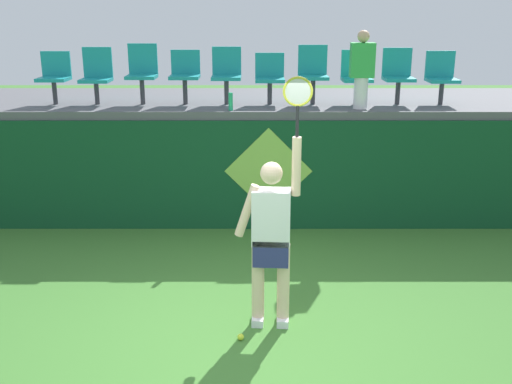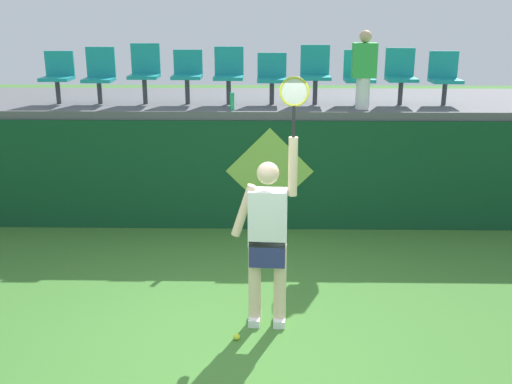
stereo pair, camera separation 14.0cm
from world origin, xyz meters
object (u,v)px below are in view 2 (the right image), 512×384
object	(u,v)px
stadium_chair_5	(272,76)
stadium_chair_3	(187,73)
spectator_0	(364,69)
stadium_chair_0	(58,74)
stadium_chair_2	(145,70)
stadium_chair_7	(359,75)
stadium_chair_8	(401,74)
stadium_chair_6	(315,72)
stadium_chair_1	(100,73)
tennis_ball	(237,337)
water_bottle	(232,102)
tennis_player	(268,235)
stadium_chair_9	(444,76)

from	to	relation	value
stadium_chair_5	stadium_chair_3	bearing A→B (deg)	-179.96
stadium_chair_3	spectator_0	xyz separation A→B (m)	(2.59, -0.46, 0.11)
stadium_chair_0	stadium_chair_2	bearing A→B (deg)	0.35
stadium_chair_7	stadium_chair_8	world-z (taller)	stadium_chair_8
stadium_chair_0	stadium_chair_6	distance (m)	3.91
stadium_chair_1	stadium_chair_7	world-z (taller)	stadium_chair_1
tennis_ball	stadium_chair_6	bearing A→B (deg)	75.57
stadium_chair_0	stadium_chair_1	bearing A→B (deg)	0.82
stadium_chair_3	stadium_chair_7	xyz separation A→B (m)	(2.59, 0.01, -0.02)
stadium_chair_8	stadium_chair_5	bearing A→B (deg)	-179.80
stadium_chair_3	stadium_chair_8	xyz separation A→B (m)	(3.22, 0.01, -0.01)
stadium_chair_5	stadium_chair_8	xyz separation A→B (m)	(1.94, 0.01, 0.03)
stadium_chair_1	stadium_chair_6	xyz separation A→B (m)	(3.27, -0.00, 0.03)
spectator_0	tennis_ball	bearing A→B (deg)	-115.69
water_bottle	stadium_chair_6	world-z (taller)	stadium_chair_6
stadium_chair_1	tennis_ball	bearing A→B (deg)	-60.17
tennis_ball	stadium_chair_0	xyz separation A→B (m)	(-2.89, 3.93, 2.15)
tennis_player	stadium_chair_3	bearing A→B (deg)	108.92
tennis_player	stadium_chair_5	distance (m)	3.77
stadium_chair_2	stadium_chair_5	bearing A→B (deg)	-0.27
water_bottle	stadium_chair_7	world-z (taller)	stadium_chair_7
stadium_chair_2	stadium_chair_7	size ratio (longest dim) A/B	1.12
stadium_chair_1	spectator_0	xyz separation A→B (m)	(3.93, -0.47, 0.12)
stadium_chair_3	tennis_player	bearing A→B (deg)	-71.08
stadium_chair_3	stadium_chair_7	world-z (taller)	same
tennis_ball	spectator_0	distance (m)	4.48
stadium_chair_1	stadium_chair_3	distance (m)	1.34
spectator_0	stadium_chair_7	bearing A→B (deg)	90.00
tennis_player	stadium_chair_1	distance (m)	4.58
stadium_chair_0	stadium_chair_2	distance (m)	1.33
stadium_chair_5	stadium_chair_8	bearing A→B (deg)	0.20
stadium_chair_0	stadium_chair_8	world-z (taller)	stadium_chair_8
stadium_chair_1	spectator_0	bearing A→B (deg)	-6.79
tennis_ball	tennis_player	bearing A→B (deg)	48.30
tennis_player	water_bottle	bearing A→B (deg)	99.96
tennis_player	stadium_chair_9	distance (m)	4.61
water_bottle	stadium_chair_1	size ratio (longest dim) A/B	0.30
stadium_chair_2	stadium_chair_5	xyz separation A→B (m)	(1.93, -0.01, -0.07)
stadium_chair_0	stadium_chair_9	distance (m)	5.85
tennis_ball	stadium_chair_1	world-z (taller)	stadium_chair_1
stadium_chair_5	stadium_chair_8	world-z (taller)	stadium_chair_8
tennis_ball	spectator_0	xyz separation A→B (m)	(1.67, 3.47, 2.28)
tennis_player	stadium_chair_9	bearing A→B (deg)	53.57
tennis_ball	stadium_chair_9	xyz separation A→B (m)	(2.96, 3.93, 2.14)
tennis_player	stadium_chair_8	xyz separation A→B (m)	(1.99, 3.59, 1.21)
tennis_ball	stadium_chair_6	size ratio (longest dim) A/B	0.08
stadium_chair_5	stadium_chair_7	world-z (taller)	stadium_chair_7
stadium_chair_1	stadium_chair_8	world-z (taller)	stadium_chair_1
spectator_0	stadium_chair_0	bearing A→B (deg)	174.26
stadium_chair_7	stadium_chair_9	world-z (taller)	stadium_chair_7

